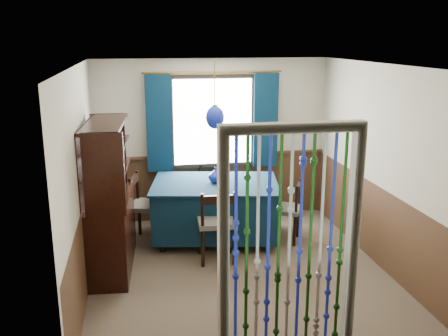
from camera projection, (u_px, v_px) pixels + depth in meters
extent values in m
plane|color=brown|center=(238.00, 271.00, 6.16)|extent=(4.00, 4.00, 0.00)
plane|color=silver|center=(240.00, 65.00, 5.52)|extent=(4.00, 4.00, 0.00)
plane|color=beige|center=(212.00, 140.00, 7.74)|extent=(3.60, 0.00, 3.60)
plane|color=beige|center=(292.00, 240.00, 3.94)|extent=(3.60, 0.00, 3.60)
plane|color=beige|center=(80.00, 182.00, 5.53)|extent=(0.00, 4.00, 4.00)
plane|color=beige|center=(382.00, 167.00, 6.15)|extent=(0.00, 4.00, 4.00)
plane|color=#462D1A|center=(213.00, 187.00, 7.92)|extent=(3.60, 0.00, 3.60)
plane|color=#462D1A|center=(288.00, 323.00, 4.14)|extent=(3.60, 0.00, 3.60)
plane|color=#462D1A|center=(87.00, 244.00, 5.72)|extent=(0.00, 4.00, 4.00)
plane|color=#462D1A|center=(376.00, 224.00, 6.34)|extent=(0.00, 4.00, 4.00)
cube|color=black|center=(213.00, 122.00, 7.62)|extent=(1.32, 0.12, 1.42)
cube|color=#0A2336|center=(215.00, 208.00, 7.04)|extent=(1.85, 1.41, 0.69)
cube|color=#0A2336|center=(215.00, 184.00, 6.95)|extent=(1.92, 1.48, 0.03)
cylinder|color=black|center=(162.00, 247.00, 6.71)|extent=(0.07, 0.07, 0.14)
cylinder|color=black|center=(268.00, 246.00, 6.72)|extent=(0.07, 0.07, 0.14)
cylinder|color=black|center=(169.00, 223.00, 7.56)|extent=(0.07, 0.07, 0.14)
cylinder|color=black|center=(262.00, 223.00, 7.57)|extent=(0.07, 0.07, 0.14)
cylinder|color=black|center=(203.00, 248.00, 6.23)|extent=(0.05, 0.05, 0.49)
cylinder|color=black|center=(234.00, 247.00, 6.28)|extent=(0.05, 0.05, 0.49)
cylinder|color=black|center=(200.00, 237.00, 6.59)|extent=(0.05, 0.05, 0.49)
cylinder|color=black|center=(230.00, 235.00, 6.64)|extent=(0.05, 0.05, 0.49)
cube|color=#5B5549|center=(217.00, 221.00, 6.36)|extent=(0.50, 0.48, 0.07)
cube|color=black|center=(219.00, 200.00, 6.08)|extent=(0.42, 0.06, 0.11)
cylinder|color=black|center=(202.00, 212.00, 6.10)|extent=(0.04, 0.04, 0.48)
cylinder|color=black|center=(235.00, 211.00, 6.15)|extent=(0.04, 0.04, 0.48)
cylinder|color=black|center=(223.00, 203.00, 8.00)|extent=(0.04, 0.04, 0.44)
cylinder|color=black|center=(201.00, 205.00, 7.90)|extent=(0.04, 0.04, 0.44)
cylinder|color=black|center=(229.00, 210.00, 7.69)|extent=(0.04, 0.04, 0.44)
cylinder|color=black|center=(207.00, 212.00, 7.59)|extent=(0.04, 0.04, 0.44)
cube|color=#5B5549|center=(215.00, 192.00, 7.73)|extent=(0.48, 0.46, 0.06)
cube|color=black|center=(212.00, 169.00, 7.81)|extent=(0.38, 0.08, 0.10)
cylinder|color=black|center=(222.00, 177.00, 7.90)|extent=(0.04, 0.04, 0.43)
cylinder|color=black|center=(201.00, 179.00, 7.80)|extent=(0.04, 0.04, 0.43)
cylinder|color=black|center=(140.00, 219.00, 7.25)|extent=(0.05, 0.05, 0.49)
cylinder|color=black|center=(133.00, 229.00, 6.87)|extent=(0.05, 0.05, 0.49)
cylinder|color=black|center=(165.00, 219.00, 7.23)|extent=(0.05, 0.05, 0.49)
cylinder|color=black|center=(160.00, 229.00, 6.84)|extent=(0.05, 0.05, 0.49)
cube|color=#5B5549|center=(149.00, 205.00, 6.98)|extent=(0.56, 0.58, 0.07)
cube|color=black|center=(133.00, 180.00, 6.90)|extent=(0.14, 0.42, 0.11)
cylinder|color=black|center=(137.00, 187.00, 7.13)|extent=(0.04, 0.04, 0.48)
cylinder|color=black|center=(130.00, 195.00, 6.75)|extent=(0.04, 0.04, 0.48)
cylinder|color=black|center=(295.00, 231.00, 6.86)|extent=(0.04, 0.04, 0.44)
cylinder|color=black|center=(298.00, 222.00, 7.18)|extent=(0.04, 0.04, 0.44)
cylinder|color=black|center=(271.00, 229.00, 6.94)|extent=(0.04, 0.04, 0.44)
cylinder|color=black|center=(275.00, 220.00, 7.27)|extent=(0.04, 0.04, 0.44)
cube|color=#5B5549|center=(285.00, 209.00, 7.00)|extent=(0.56, 0.57, 0.06)
cube|color=black|center=(298.00, 188.00, 6.87)|extent=(0.20, 0.35, 0.10)
cylinder|color=black|center=(296.00, 201.00, 6.74)|extent=(0.04, 0.04, 0.43)
cylinder|color=black|center=(300.00, 194.00, 7.07)|extent=(0.04, 0.04, 0.43)
cube|color=black|center=(111.00, 232.00, 6.18)|extent=(0.59, 1.44, 0.92)
cube|color=black|center=(104.00, 175.00, 5.30)|extent=(0.44, 0.08, 0.92)
cube|color=black|center=(109.00, 148.00, 6.58)|extent=(0.44, 0.08, 0.92)
cube|color=black|center=(104.00, 124.00, 5.83)|extent=(0.54, 1.44, 0.04)
cube|color=black|center=(87.00, 161.00, 5.90)|extent=(0.13, 1.39, 0.92)
cube|color=black|center=(110.00, 171.00, 5.98)|extent=(0.48, 1.35, 0.02)
cube|color=black|center=(108.00, 146.00, 5.90)|extent=(0.48, 1.35, 0.02)
cylinder|color=olive|center=(215.00, 90.00, 6.61)|extent=(0.01, 0.01, 0.74)
ellipsoid|color=#152596|center=(215.00, 117.00, 6.71)|extent=(0.25, 0.25, 0.31)
cylinder|color=olive|center=(215.00, 106.00, 6.67)|extent=(0.08, 0.08, 0.03)
imported|color=#152596|center=(216.00, 176.00, 6.94)|extent=(0.20, 0.20, 0.19)
imported|color=beige|center=(110.00, 175.00, 5.66)|extent=(0.26, 0.26, 0.05)
imported|color=beige|center=(113.00, 183.00, 6.32)|extent=(0.22, 0.22, 0.18)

